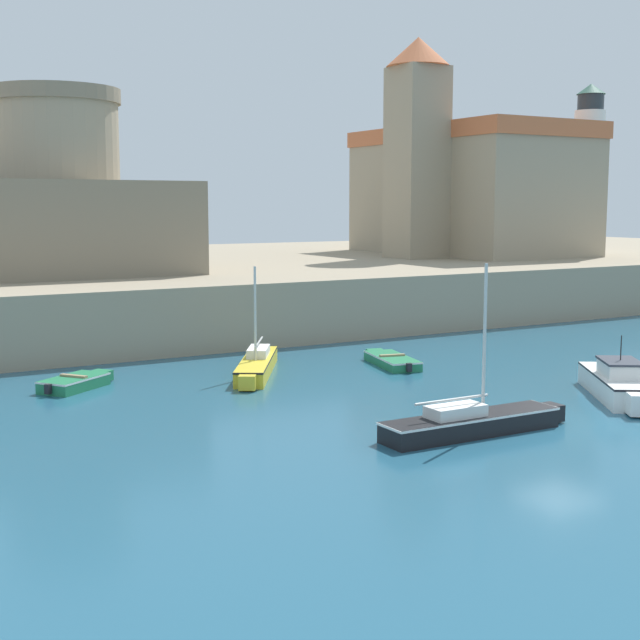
% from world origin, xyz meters
% --- Properties ---
extents(ground_plane, '(200.00, 200.00, 0.00)m').
position_xyz_m(ground_plane, '(0.00, 0.00, 0.00)').
color(ground_plane, '#235670').
extents(quay_seawall, '(120.00, 40.00, 3.19)m').
position_xyz_m(quay_seawall, '(0.00, 38.00, 1.60)').
color(quay_seawall, gray).
rests_on(quay_seawall, ground).
extents(sailboat_yellow_0, '(4.45, 6.34, 4.50)m').
position_xyz_m(sailboat_yellow_0, '(-4.64, 12.58, 0.41)').
color(sailboat_yellow_0, yellow).
rests_on(sailboat_yellow_0, ground).
extents(sailboat_black_1, '(6.64, 1.33, 5.24)m').
position_xyz_m(sailboat_black_1, '(-3.23, 0.47, 0.41)').
color(sailboat_black_1, black).
rests_on(sailboat_black_1, ground).
extents(motorboat_white_2, '(4.44, 5.78, 2.32)m').
position_xyz_m(motorboat_white_2, '(4.70, 1.81, 0.54)').
color(motorboat_white_2, white).
rests_on(motorboat_white_2, ground).
extents(dinghy_green_3, '(2.15, 4.40, 0.50)m').
position_xyz_m(dinghy_green_3, '(1.33, 11.44, 0.23)').
color(dinghy_green_3, '#237A4C').
rests_on(dinghy_green_3, ground).
extents(dinghy_green_4, '(3.31, 2.82, 0.56)m').
position_xyz_m(dinghy_green_4, '(-11.92, 13.37, 0.26)').
color(dinghy_green_4, '#237A4C').
rests_on(dinghy_green_4, ground).
extents(church, '(14.54, 18.33, 15.23)m').
position_xyz_m(church, '(23.32, 33.61, 8.33)').
color(church, gray).
rests_on(church, quay_seawall).
extents(fortress, '(12.52, 12.52, 10.11)m').
position_xyz_m(fortress, '(-8.00, 30.53, 6.64)').
color(fortress, gray).
rests_on(fortress, quay_seawall).
extents(lighthouse, '(2.38, 2.38, 12.86)m').
position_xyz_m(lighthouse, '(32.00, 29.42, 9.43)').
color(lighthouse, silver).
rests_on(lighthouse, quay_seawall).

